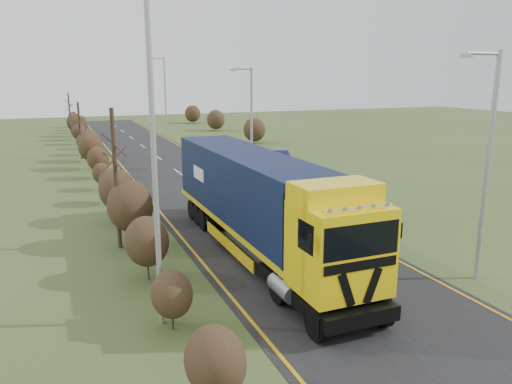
{
  "coord_description": "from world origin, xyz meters",
  "views": [
    {
      "loc": [
        -8.83,
        -17.36,
        7.32
      ],
      "look_at": [
        0.04,
        4.32,
        1.85
      ],
      "focal_mm": 35.0,
      "sensor_mm": 36.0,
      "label": 1
    }
  ],
  "objects": [
    {
      "name": "lane_markings",
      "position": [
        0.0,
        9.69,
        0.03
      ],
      "size": [
        7.52,
        116.0,
        0.01
      ],
      "color": "#C18F12",
      "rests_on": "road"
    },
    {
      "name": "left_pole",
      "position": [
        -6.24,
        -3.44,
        5.74
      ],
      "size": [
        0.16,
        0.16,
        11.48
      ],
      "primitive_type": "cylinder",
      "color": "#9C9EA1",
      "rests_on": "ground"
    },
    {
      "name": "layby",
      "position": [
        6.5,
        20.0,
        0.01
      ],
      "size": [
        6.0,
        18.0,
        0.02
      ],
      "primitive_type": "cube",
      "color": "#2E2C29",
      "rests_on": "ground"
    },
    {
      "name": "car_red_hatchback",
      "position": [
        5.22,
        18.96,
        0.6
      ],
      "size": [
        2.68,
        3.79,
        1.2
      ],
      "primitive_type": "imported",
      "rotation": [
        0.0,
        0.0,
        3.55
      ],
      "color": "maroon",
      "rests_on": "ground"
    },
    {
      "name": "ground",
      "position": [
        0.0,
        0.0,
        0.0
      ],
      "size": [
        160.0,
        160.0,
        0.0
      ],
      "primitive_type": "plane",
      "color": "#374D21",
      "rests_on": "ground"
    },
    {
      "name": "hedgerow",
      "position": [
        -6.0,
        7.89,
        1.62
      ],
      "size": [
        2.24,
        102.04,
        6.05
      ],
      "color": "#2E2014",
      "rests_on": "ground"
    },
    {
      "name": "lorry",
      "position": [
        -1.29,
        0.84,
        2.43
      ],
      "size": [
        2.99,
        15.38,
        4.28
      ],
      "rotation": [
        0.0,
        0.0,
        0.0
      ],
      "color": "black",
      "rests_on": "ground"
    },
    {
      "name": "car_blue_sedan",
      "position": [
        7.88,
        19.09,
        0.74
      ],
      "size": [
        2.44,
        4.72,
        1.48
      ],
      "primitive_type": "imported",
      "rotation": [
        0.0,
        0.0,
        2.94
      ],
      "color": "#090B35",
      "rests_on": "ground"
    },
    {
      "name": "streetlight_far",
      "position": [
        4.47,
        45.18,
        5.27
      ],
      "size": [
        2.02,
        0.19,
        9.54
      ],
      "color": "#9C9EA1",
      "rests_on": "ground"
    },
    {
      "name": "streetlight_near",
      "position": [
        5.19,
        -4.44,
        4.48
      ],
      "size": [
        1.75,
        0.18,
        8.17
      ],
      "color": "#9C9EA1",
      "rests_on": "ground"
    },
    {
      "name": "streetlight_mid",
      "position": [
        4.51,
        16.31,
        4.34
      ],
      "size": [
        1.7,
        0.18,
        7.93
      ],
      "color": "#9C9EA1",
      "rests_on": "ground"
    },
    {
      "name": "speed_sign",
      "position": [
        4.2,
        13.93,
        1.7
      ],
      "size": [
        0.67,
        0.1,
        2.42
      ],
      "color": "#9C9EA1",
      "rests_on": "ground"
    },
    {
      "name": "road",
      "position": [
        0.0,
        10.0,
        0.01
      ],
      "size": [
        8.0,
        120.0,
        0.02
      ],
      "primitive_type": "cube",
      "color": "black",
      "rests_on": "ground"
    },
    {
      "name": "warning_board",
      "position": [
        5.8,
        23.91,
        1.05
      ],
      "size": [
        0.67,
        0.11,
        1.76
      ],
      "color": "#9C9EA1",
      "rests_on": "ground"
    }
  ]
}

